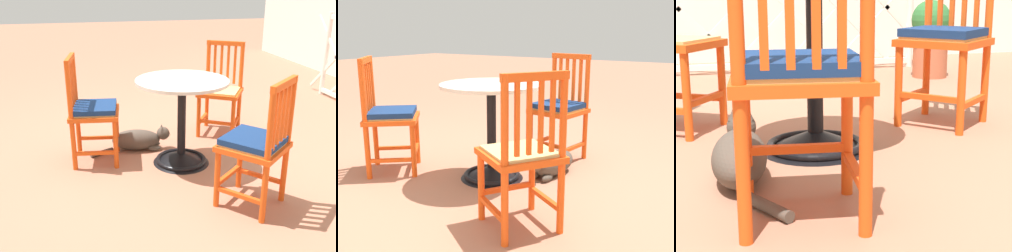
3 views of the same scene
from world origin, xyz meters
TOP-DOWN VIEW (x-y plane):
  - ground_plane at (0.00, 0.00)m, footprint 24.00×24.00m
  - cafe_table at (0.13, 0.15)m, footprint 0.76×0.76m
  - orange_chair_by_planter at (-0.48, 0.72)m, footprint 0.55×0.55m
  - orange_chair_facing_out at (-0.09, -0.57)m, footprint 0.45×0.45m
  - orange_chair_at_corner at (0.90, 0.46)m, footprint 0.56×0.56m
  - tabby_cat at (-0.23, -0.14)m, footprint 0.26×0.74m

SIDE VIEW (x-z plane):
  - ground_plane at x=0.00m, z-range 0.00..0.00m
  - tabby_cat at x=-0.23m, z-range -0.02..0.21m
  - cafe_table at x=0.13m, z-range -0.08..0.65m
  - orange_chair_by_planter at x=-0.48m, z-range -0.02..0.89m
  - orange_chair_facing_out at x=-0.09m, z-range -0.01..0.90m
  - orange_chair_at_corner at x=0.90m, z-range -0.01..0.90m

